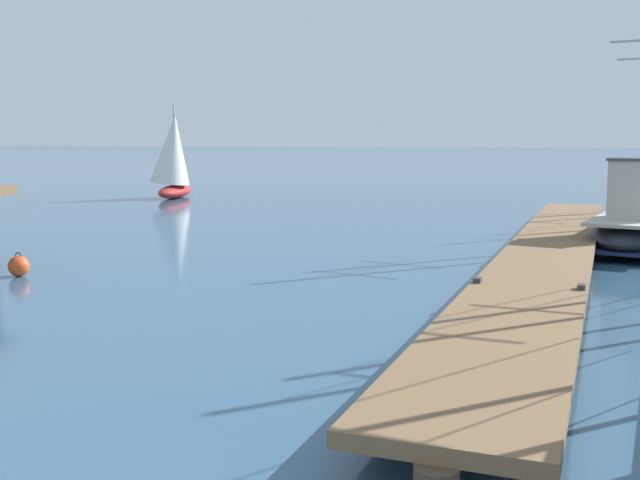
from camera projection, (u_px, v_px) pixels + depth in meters
floating_dock at (550, 252)px, 16.22m from camera, size 3.90×22.79×0.53m
fishing_boat_1 at (638, 225)px, 18.74m from camera, size 3.37×7.11×6.54m
mooring_buoy at (19, 266)px, 15.30m from camera, size 0.42×0.42×0.49m
distant_sailboat at (173, 157)px, 34.58m from camera, size 2.36×3.71×4.26m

